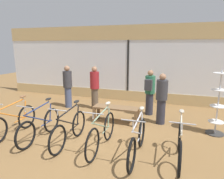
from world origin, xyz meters
TOP-DOWN VIEW (x-y plane):
  - ground_plane at (0.00, 0.00)m, footprint 24.00×24.00m
  - shop_back_wall at (0.00, 3.76)m, footprint 12.00×0.08m
  - bicycle_far_left at (-2.07, -0.59)m, footprint 0.46×1.72m
  - bicycle_left at (-1.22, -0.58)m, footprint 0.46×1.69m
  - bicycle_center_left at (-0.38, -0.56)m, footprint 0.46×1.68m
  - bicycle_center_right at (0.45, -0.53)m, footprint 0.46×1.77m
  - bicycle_right at (1.30, -0.63)m, footprint 0.46×1.76m
  - bicycle_far_right at (2.16, -0.50)m, footprint 0.46×1.66m
  - accessory_rack at (3.10, 1.19)m, footprint 0.48×0.48m
  - display_bench at (0.27, 1.13)m, footprint 1.40×0.44m
  - customer_near_rack at (1.61, 1.48)m, footprint 0.47×0.47m
  - customer_by_window at (1.15, 2.21)m, footprint 0.37×0.51m
  - customer_mid_floor at (-1.98, 2.10)m, footprint 0.48×0.48m
  - customer_near_bench at (-0.91, 2.24)m, footprint 0.42×0.42m

SIDE VIEW (x-z plane):
  - ground_plane at x=0.00m, z-range 0.00..0.00m
  - bicycle_left at x=-1.22m, z-range -0.14..0.89m
  - bicycle_far_left at x=-2.07m, z-range -0.13..0.89m
  - bicycle_right at x=1.30m, z-range -0.13..0.89m
  - bicycle_far_right at x=2.16m, z-range -0.13..0.89m
  - bicycle_center_left at x=-0.38m, z-range -0.13..0.89m
  - bicycle_center_right at x=0.45m, z-range -0.12..0.92m
  - display_bench at x=0.27m, z-range 0.16..0.67m
  - accessory_rack at x=3.10m, z-range -0.16..1.61m
  - customer_near_rack at x=1.61m, z-range 0.03..1.60m
  - customer_by_window at x=1.15m, z-range 0.06..1.62m
  - customer_near_bench at x=-0.91m, z-range 0.04..1.66m
  - customer_mid_floor at x=-1.98m, z-range 0.04..1.66m
  - shop_back_wall at x=0.00m, z-range 0.04..3.24m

